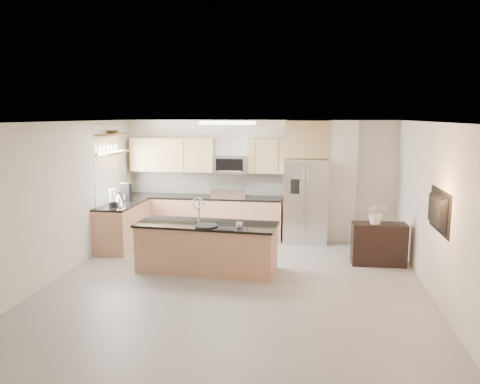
% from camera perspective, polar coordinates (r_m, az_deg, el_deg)
% --- Properties ---
extents(floor, '(6.50, 6.50, 0.00)m').
position_cam_1_polar(floor, '(7.68, -0.55, -11.24)').
color(floor, '#9F9D97').
rests_on(floor, ground).
extents(ceiling, '(6.00, 6.50, 0.02)m').
position_cam_1_polar(ceiling, '(7.20, -0.58, 8.53)').
color(ceiling, white).
rests_on(ceiling, wall_back).
extents(wall_back, '(6.00, 0.02, 2.60)m').
position_cam_1_polar(wall_back, '(10.51, 2.30, 1.66)').
color(wall_back, beige).
rests_on(wall_back, floor).
extents(wall_front, '(6.00, 0.02, 2.60)m').
position_cam_1_polar(wall_front, '(4.26, -7.76, -9.92)').
color(wall_front, beige).
rests_on(wall_front, floor).
extents(wall_left, '(0.02, 6.50, 2.60)m').
position_cam_1_polar(wall_left, '(8.35, -21.33, -0.97)').
color(wall_left, beige).
rests_on(wall_left, floor).
extents(wall_right, '(0.02, 6.50, 2.60)m').
position_cam_1_polar(wall_right, '(7.46, 22.82, -2.22)').
color(wall_right, beige).
rests_on(wall_right, floor).
extents(back_counter, '(3.55, 0.66, 1.44)m').
position_cam_1_polar(back_counter, '(10.55, -4.56, -2.90)').
color(back_counter, tan).
rests_on(back_counter, floor).
extents(left_counter, '(0.66, 1.50, 0.92)m').
position_cam_1_polar(left_counter, '(9.99, -14.13, -3.92)').
color(left_counter, tan).
rests_on(left_counter, floor).
extents(range, '(0.76, 0.64, 1.14)m').
position_cam_1_polar(range, '(10.41, -1.22, -3.03)').
color(range, black).
rests_on(range, floor).
extents(upper_cabinets, '(3.50, 0.33, 0.75)m').
position_cam_1_polar(upper_cabinets, '(10.52, -4.87, 4.51)').
color(upper_cabinets, tan).
rests_on(upper_cabinets, wall_back).
extents(microwave, '(0.76, 0.40, 0.40)m').
position_cam_1_polar(microwave, '(10.35, -1.12, 3.38)').
color(microwave, silver).
rests_on(microwave, upper_cabinets).
extents(refrigerator, '(0.92, 0.78, 1.78)m').
position_cam_1_polar(refrigerator, '(10.14, 8.01, -1.05)').
color(refrigerator, silver).
rests_on(refrigerator, floor).
extents(partition_column, '(0.60, 0.30, 2.60)m').
position_cam_1_polar(partition_column, '(10.32, 12.31, 1.30)').
color(partition_column, beige).
rests_on(partition_column, floor).
extents(window, '(0.04, 1.15, 1.65)m').
position_cam_1_polar(window, '(9.92, -16.02, 2.88)').
color(window, white).
rests_on(window, wall_left).
extents(shelf_lower, '(0.30, 1.20, 0.04)m').
position_cam_1_polar(shelf_lower, '(9.93, -15.19, 4.67)').
color(shelf_lower, olive).
rests_on(shelf_lower, wall_left).
extents(shelf_upper, '(0.30, 1.20, 0.04)m').
position_cam_1_polar(shelf_upper, '(9.91, -15.28, 6.80)').
color(shelf_upper, olive).
rests_on(shelf_upper, wall_left).
extents(ceiling_fixture, '(1.00, 0.50, 0.06)m').
position_cam_1_polar(ceiling_fixture, '(8.84, -1.47, 8.41)').
color(ceiling_fixture, white).
rests_on(ceiling_fixture, ceiling).
extents(island, '(2.49, 1.04, 1.27)m').
position_cam_1_polar(island, '(8.26, -4.06, -6.68)').
color(island, tan).
rests_on(island, floor).
extents(credenza, '(0.97, 0.43, 0.77)m').
position_cam_1_polar(credenza, '(8.93, 16.56, -6.09)').
color(credenza, black).
rests_on(credenza, floor).
extents(cup, '(0.15, 0.15, 0.09)m').
position_cam_1_polar(cup, '(7.83, -0.08, -4.03)').
color(cup, white).
rests_on(cup, island).
extents(platter, '(0.50, 0.50, 0.02)m').
position_cam_1_polar(platter, '(7.94, -4.17, -4.12)').
color(platter, black).
rests_on(platter, island).
extents(blender, '(0.16, 0.16, 0.37)m').
position_cam_1_polar(blender, '(9.49, -15.27, -0.84)').
color(blender, black).
rests_on(blender, left_counter).
extents(kettle, '(0.23, 0.23, 0.28)m').
position_cam_1_polar(kettle, '(9.64, -14.55, -0.86)').
color(kettle, silver).
rests_on(kettle, left_counter).
extents(coffee_maker, '(0.22, 0.26, 0.38)m').
position_cam_1_polar(coffee_maker, '(10.15, -13.73, -0.03)').
color(coffee_maker, black).
rests_on(coffee_maker, left_counter).
extents(bowl, '(0.42, 0.42, 0.09)m').
position_cam_1_polar(bowl, '(9.95, -15.17, 7.17)').
color(bowl, silver).
rests_on(bowl, shelf_upper).
extents(flower_vase, '(0.63, 0.58, 0.61)m').
position_cam_1_polar(flower_vase, '(8.72, 16.31, -1.80)').
color(flower_vase, white).
rests_on(flower_vase, credenza).
extents(television, '(0.14, 1.08, 0.62)m').
position_cam_1_polar(television, '(7.24, 22.53, -2.13)').
color(television, black).
rests_on(television, wall_right).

